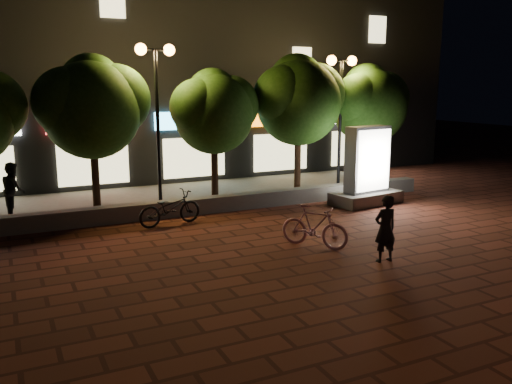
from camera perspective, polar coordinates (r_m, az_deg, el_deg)
ground at (r=13.66m, az=1.96°, el=-5.63°), size 80.00×80.00×0.00m
retaining_wall at (r=17.12m, az=-4.26°, el=-1.28°), size 16.00×0.45×0.50m
sidewalk at (r=19.46m, az=-6.95°, el=-0.42°), size 16.00×5.00×0.08m
building_block at (r=25.31m, az=-12.14°, el=13.42°), size 28.00×8.12×11.30m
tree_left at (r=17.23m, az=-17.12°, el=9.06°), size 3.60×3.00×4.89m
tree_mid at (r=18.29m, az=-4.48°, el=8.92°), size 3.24×2.70×4.50m
tree_right at (r=19.72m, az=4.64°, el=10.11°), size 3.72×3.10×5.07m
tree_far_right at (r=21.51m, az=12.10°, el=9.48°), size 3.48×2.90×4.76m
street_lamp_left at (r=17.37m, az=-10.63°, el=11.31°), size 1.26×0.36×5.18m
street_lamp_right at (r=20.37m, az=9.10°, el=10.97°), size 1.26×0.36×4.98m
ad_kiosk at (r=18.46m, az=11.80°, el=2.03°), size 2.60×1.58×2.65m
scooter_pink at (r=13.36m, az=6.28°, el=-3.70°), size 1.42×1.75×1.07m
rider at (r=12.50m, az=13.69°, el=-3.84°), size 0.59×0.40×1.56m
scooter_parked at (r=15.56m, az=-9.21°, el=-1.72°), size 2.00×0.99×1.01m
pedestrian at (r=17.49m, az=-24.57°, el=0.22°), size 0.70×0.87×1.68m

